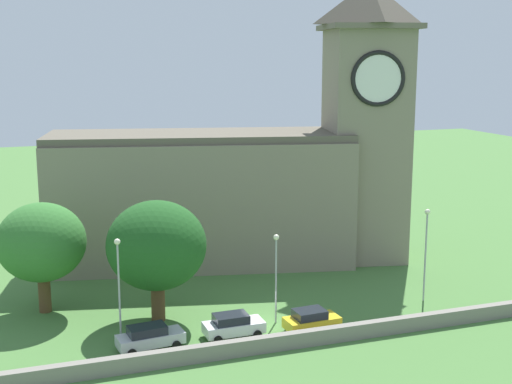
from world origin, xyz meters
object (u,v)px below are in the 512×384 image
streetlamp_central (276,264)px  tree_riverside_west (41,243)px  car_silver (150,337)px  car_yellow (311,320)px  streetlamp_west_mid (119,275)px  tree_by_tower (157,246)px  church (251,174)px  car_white (233,325)px  streetlamp_east_mid (426,241)px

streetlamp_central → tree_riverside_west: size_ratio=0.79×
car_silver → car_yellow: 11.85m
streetlamp_west_mid → tree_by_tower: tree_by_tower is taller
streetlamp_central → tree_riverside_west: tree_riverside_west is taller
streetlamp_central → tree_by_tower: size_ratio=0.74×
church → tree_by_tower: church is taller
church → streetlamp_central: bearing=-102.6°
car_silver → streetlamp_central: (9.98, 1.60, 3.78)m
church → tree_riverside_west: size_ratio=4.08×
car_silver → streetlamp_west_mid: size_ratio=0.62×
tree_by_tower → tree_riverside_west: bearing=149.5°
tree_by_tower → car_silver: bearing=-108.0°
car_white → streetlamp_east_mid: 17.75m
church → tree_riverside_west: bearing=-158.1°
tree_riverside_west → tree_by_tower: size_ratio=0.94×
tree_by_tower → streetlamp_east_mid: bearing=-8.1°
car_yellow → church: bearing=84.5°
church → tree_by_tower: size_ratio=3.84×
church → car_yellow: bearing=-95.5°
car_silver → car_white: size_ratio=1.09×
tree_riverside_west → church: bearing=21.9°
streetlamp_east_mid → tree_riverside_west: (-29.69, 7.85, 0.54)m
streetlamp_east_mid → tree_by_tower: (-21.58, 3.08, 0.79)m
streetlamp_west_mid → streetlamp_east_mid: 24.98m
car_silver → car_white: 6.10m
church → car_yellow: size_ratio=8.67×
church → car_silver: 23.80m
church → car_white: size_ratio=8.22×
car_silver → car_yellow: size_ratio=1.15×
streetlamp_central → church: bearing=77.4°
car_silver → church: bearing=52.7°
car_yellow → tree_by_tower: (-10.17, 5.99, 5.06)m
streetlamp_east_mid → tree_riverside_west: bearing=165.2°
car_yellow → car_white: bearing=169.8°
tree_by_tower → car_yellow: bearing=-30.5°
streetlamp_east_mid → car_yellow: bearing=-165.7°
car_silver → streetlamp_west_mid: (-1.75, 1.59, 4.18)m
tree_riverside_west → streetlamp_west_mid: bearing=-60.3°
church → car_white: church is taller
church → streetlamp_central: size_ratio=5.18×
car_white → streetlamp_west_mid: streetlamp_west_mid is taller
car_white → streetlamp_west_mid: bearing=169.4°
streetlamp_central → streetlamp_east_mid: size_ratio=0.89×
tree_riverside_west → tree_by_tower: tree_by_tower is taller
car_silver → streetlamp_east_mid: (23.23, 2.00, 4.27)m
car_silver → streetlamp_west_mid: 4.80m
car_yellow → tree_by_tower: size_ratio=0.44×
car_silver → tree_by_tower: bearing=72.0°
car_yellow → tree_by_tower: 12.84m
car_white → tree_by_tower: tree_by_tower is taller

